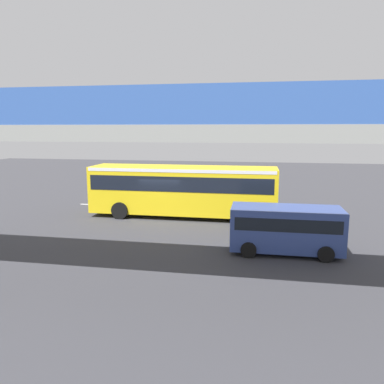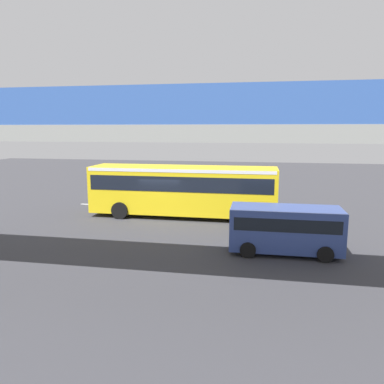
{
  "view_description": "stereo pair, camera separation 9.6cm",
  "coord_description": "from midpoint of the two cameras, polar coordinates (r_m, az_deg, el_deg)",
  "views": [
    {
      "loc": [
        -5.7,
        21.67,
        5.47
      ],
      "look_at": [
        -1.77,
        -0.37,
        1.6
      ],
      "focal_mm": 34.38,
      "sensor_mm": 36.0,
      "label": 1
    },
    {
      "loc": [
        -5.79,
        21.65,
        5.47
      ],
      "look_at": [
        -1.77,
        -0.37,
        1.6
      ],
      "focal_mm": 34.38,
      "sensor_mm": 36.0,
      "label": 2
    }
  ],
  "objects": [
    {
      "name": "lane_dash_leftmost",
      "position": [
        25.16,
        10.46,
        -2.91
      ],
      "size": [
        2.0,
        0.2,
        0.01
      ],
      "primitive_type": "cube",
      "color": "silver",
      "rests_on": "ground"
    },
    {
      "name": "parked_van",
      "position": [
        16.86,
        14.18,
        -5.24
      ],
      "size": [
        4.8,
        2.17,
        2.05
      ],
      "color": "#33478C",
      "rests_on": "ground"
    },
    {
      "name": "ground",
      "position": [
        23.07,
        -4.62,
        -3.94
      ],
      "size": [
        80.0,
        80.0,
        0.0
      ],
      "primitive_type": "plane",
      "color": "#38383D"
    },
    {
      "name": "bicycle_red",
      "position": [
        19.71,
        15.18,
        -5.53
      ],
      "size": [
        1.77,
        0.44,
        0.96
      ],
      "color": "black",
      "rests_on": "ground"
    },
    {
      "name": "pedestrian_overpass",
      "position": [
        12.83,
        -16.63,
        6.84
      ],
      "size": [
        24.66,
        2.6,
        6.68
      ],
      "color": "gray",
      "rests_on": "ground"
    },
    {
      "name": "lane_dash_right",
      "position": [
        27.77,
        -15.15,
        -1.89
      ],
      "size": [
        2.0,
        0.2,
        0.01
      ],
      "primitive_type": "cube",
      "color": "silver",
      "rests_on": "ground"
    },
    {
      "name": "city_bus",
      "position": [
        22.87,
        -1.57,
        0.78
      ],
      "size": [
        11.54,
        2.85,
        3.15
      ],
      "color": "yellow",
      "rests_on": "ground"
    },
    {
      "name": "lane_dash_left",
      "position": [
        25.44,
        1.41,
        -2.61
      ],
      "size": [
        2.0,
        0.2,
        0.01
      ],
      "primitive_type": "cube",
      "color": "silver",
      "rests_on": "ground"
    },
    {
      "name": "traffic_sign",
      "position": [
        26.75,
        -9.91,
        1.97
      ],
      "size": [
        0.08,
        0.6,
        2.8
      ],
      "color": "slate",
      "rests_on": "ground"
    },
    {
      "name": "lane_dash_centre",
      "position": [
        26.33,
        -7.24,
        -2.26
      ],
      "size": [
        2.0,
        0.2,
        0.01
      ],
      "primitive_type": "cube",
      "color": "silver",
      "rests_on": "ground"
    }
  ]
}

